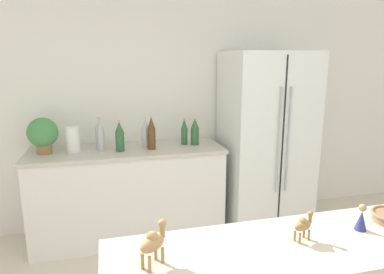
% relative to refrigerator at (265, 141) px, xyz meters
% --- Properties ---
extents(wall_back, '(8.00, 0.06, 2.55)m').
position_rel_refrigerator_xyz_m(wall_back, '(-0.95, 0.40, 0.36)').
color(wall_back, white).
rests_on(wall_back, ground_plane).
extents(back_counter, '(1.85, 0.63, 0.91)m').
position_rel_refrigerator_xyz_m(back_counter, '(-1.42, 0.07, -0.46)').
color(back_counter, white).
rests_on(back_counter, ground_plane).
extents(refrigerator, '(0.85, 0.73, 1.83)m').
position_rel_refrigerator_xyz_m(refrigerator, '(0.00, 0.00, 0.00)').
color(refrigerator, white).
rests_on(refrigerator, ground_plane).
extents(potted_plant, '(0.27, 0.27, 0.33)m').
position_rel_refrigerator_xyz_m(potted_plant, '(-2.17, 0.09, 0.18)').
color(potted_plant, '#9E6B47').
rests_on(potted_plant, back_counter).
extents(paper_towel_roll, '(0.12, 0.12, 0.23)m').
position_rel_refrigerator_xyz_m(paper_towel_roll, '(-1.91, 0.07, 0.11)').
color(paper_towel_roll, white).
rests_on(paper_towel_roll, back_counter).
extents(back_bottle_0, '(0.08, 0.08, 0.30)m').
position_rel_refrigerator_xyz_m(back_bottle_0, '(-1.24, 0.07, 0.14)').
color(back_bottle_0, '#B2B7BC').
rests_on(back_bottle_0, back_counter).
extents(back_bottle_1, '(0.06, 0.06, 0.30)m').
position_rel_refrigerator_xyz_m(back_bottle_1, '(-1.66, 0.05, 0.14)').
color(back_bottle_1, '#B2B7BC').
rests_on(back_bottle_1, back_counter).
extents(back_bottle_2, '(0.08, 0.08, 0.28)m').
position_rel_refrigerator_xyz_m(back_bottle_2, '(-0.75, 0.06, 0.13)').
color(back_bottle_2, '#2D6033').
rests_on(back_bottle_2, back_counter).
extents(back_bottle_3, '(0.06, 0.06, 0.27)m').
position_rel_refrigerator_xyz_m(back_bottle_3, '(-0.85, 0.10, 0.12)').
color(back_bottle_3, '#2D6033').
rests_on(back_bottle_3, back_counter).
extents(back_bottle_4, '(0.08, 0.08, 0.32)m').
position_rel_refrigerator_xyz_m(back_bottle_4, '(-1.19, -0.01, 0.15)').
color(back_bottle_4, brown).
rests_on(back_bottle_4, back_counter).
extents(back_bottle_5, '(0.08, 0.08, 0.29)m').
position_rel_refrigerator_xyz_m(back_bottle_5, '(-1.49, -0.00, 0.14)').
color(back_bottle_5, '#2D6033').
rests_on(back_bottle_5, back_counter).
extents(back_bottle_6, '(0.08, 0.08, 0.31)m').
position_rel_refrigerator_xyz_m(back_bottle_6, '(-1.67, 0.14, 0.14)').
color(back_bottle_6, '#B2B7BC').
rests_on(back_bottle_6, back_counter).
extents(camel_figurine, '(0.13, 0.12, 0.17)m').
position_rel_refrigerator_xyz_m(camel_figurine, '(-1.47, -2.03, 0.18)').
color(camel_figurine, '#A87F4C').
rests_on(camel_figurine, bar_counter).
extents(camel_figurine_second, '(0.10, 0.07, 0.13)m').
position_rel_refrigerator_xyz_m(camel_figurine_second, '(-0.83, -2.01, 0.15)').
color(camel_figurine_second, olive).
rests_on(camel_figurine_second, bar_counter).
extents(wise_man_figurine_crimson, '(0.05, 0.05, 0.12)m').
position_rel_refrigerator_xyz_m(wise_man_figurine_crimson, '(-0.52, -1.99, 0.13)').
color(wise_man_figurine_crimson, navy).
rests_on(wise_man_figurine_crimson, bar_counter).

